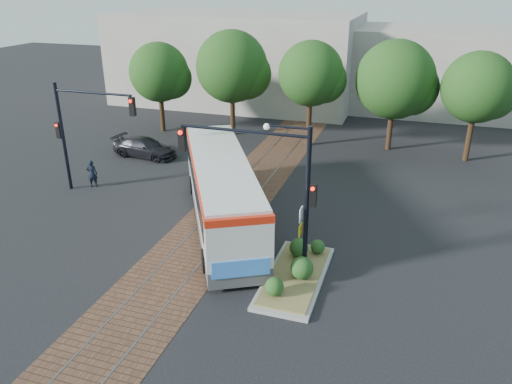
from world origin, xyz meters
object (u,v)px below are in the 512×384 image
at_px(city_bus, 221,188).
at_px(traffic_island, 296,270).
at_px(signal_pole_main, 275,177).
at_px(signal_pole_left, 79,124).
at_px(officer, 92,174).
at_px(parked_car, 145,147).

bearing_deg(city_bus, traffic_island, -67.01).
bearing_deg(traffic_island, city_bus, 141.42).
bearing_deg(signal_pole_main, signal_pole_left, 158.55).
xyz_separation_m(city_bus, signal_pole_left, (-8.56, 1.20, 2.07)).
xyz_separation_m(city_bus, officer, (-8.64, 1.85, -1.00)).
distance_m(city_bus, traffic_island, 6.10).
bearing_deg(traffic_island, signal_pole_left, 159.64).
height_order(traffic_island, parked_car, parked_car).
relative_size(city_bus, parked_car, 2.67).
bearing_deg(parked_car, signal_pole_left, -175.50).
bearing_deg(officer, signal_pole_left, 75.63).
relative_size(traffic_island, signal_pole_left, 0.87).
xyz_separation_m(officer, parked_car, (0.17, 5.56, -0.16)).
xyz_separation_m(traffic_island, signal_pole_left, (-13.19, 4.89, 3.54)).
distance_m(traffic_island, parked_car, 17.16).
height_order(city_bus, officer, city_bus).
height_order(city_bus, parked_car, city_bus).
bearing_deg(parked_car, city_bus, -125.80).
bearing_deg(parked_car, traffic_island, -124.90).
bearing_deg(signal_pole_left, signal_pole_main, -21.45).
relative_size(city_bus, officer, 7.41).
relative_size(signal_pole_main, signal_pole_left, 1.00).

